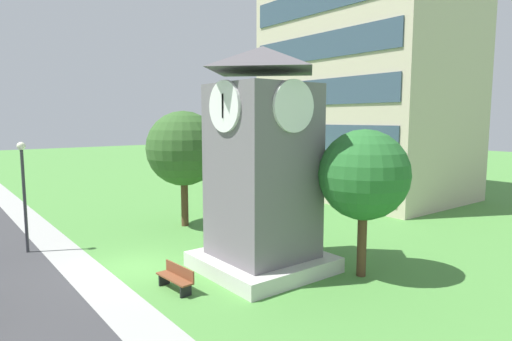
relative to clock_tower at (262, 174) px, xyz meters
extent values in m
plane|color=#4C893D|center=(-3.42, -4.20, -3.92)|extent=(160.00, 160.00, 0.00)
cube|color=#9E9E99|center=(-3.42, -5.85, -3.92)|extent=(120.00, 1.60, 0.01)
cube|color=beige|center=(-8.66, 17.33, 7.28)|extent=(14.64, 10.41, 22.40)
cube|color=#384C60|center=(-8.66, 12.08, -2.32)|extent=(13.47, 0.10, 1.80)
cube|color=#384C60|center=(-8.66, 12.08, 0.88)|extent=(13.47, 0.10, 1.80)
cube|color=#384C60|center=(-8.66, 12.08, 4.08)|extent=(13.47, 0.10, 1.80)
cube|color=#384C60|center=(-8.66, 12.08, 7.28)|extent=(13.47, 0.10, 1.80)
cube|color=slate|center=(-0.01, 0.01, -0.19)|extent=(3.47, 3.47, 7.45)
cube|color=beige|center=(-0.01, 0.01, -3.62)|extent=(4.68, 4.68, 0.60)
pyramid|color=#555155|center=(-0.01, 0.01, 4.49)|extent=(3.81, 3.81, 0.96)
cylinder|color=white|center=(-0.01, -1.79, 2.64)|extent=(1.91, 0.12, 1.91)
cylinder|color=white|center=(1.79, 0.01, 2.64)|extent=(0.12, 1.91, 1.91)
cube|color=black|center=(-0.01, -1.86, 2.81)|extent=(0.09, 0.06, 0.57)
cube|color=black|center=(-0.01, -1.87, 2.64)|extent=(0.03, 0.06, 0.86)
cube|color=brown|center=(-0.18, -3.87, -3.47)|extent=(1.83, 0.62, 0.06)
cube|color=brown|center=(-0.20, -3.65, -3.24)|extent=(1.80, 0.19, 0.40)
cube|color=black|center=(-0.90, -3.92, -3.69)|extent=(0.11, 0.44, 0.45)
cube|color=black|center=(0.53, -3.81, -3.69)|extent=(0.11, 0.44, 0.45)
cylinder|color=#333338|center=(-8.36, -7.14, -1.56)|extent=(0.14, 0.14, 4.72)
sphere|color=#F2EFCC|center=(-8.36, -7.14, 0.98)|extent=(0.36, 0.36, 0.36)
cylinder|color=#513823|center=(2.95, 2.59, -2.53)|extent=(0.36, 0.36, 2.78)
sphere|color=#26662B|center=(2.95, 2.59, 0.07)|extent=(3.47, 3.47, 3.47)
cylinder|color=#513823|center=(-8.34, 0.99, -2.43)|extent=(0.41, 0.41, 2.98)
sphere|color=#335C27|center=(-8.34, 0.99, 0.53)|extent=(4.21, 4.21, 4.21)
camera|label=1|loc=(13.27, -10.62, 2.18)|focal=30.21mm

